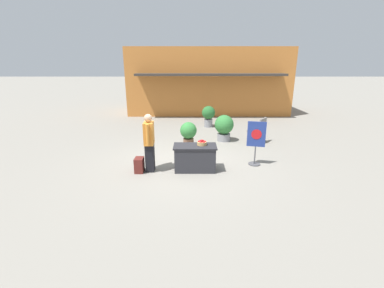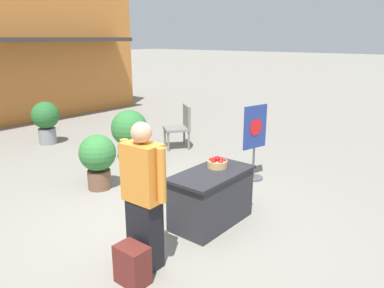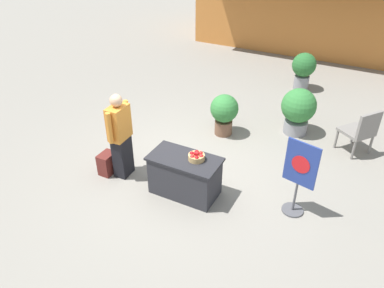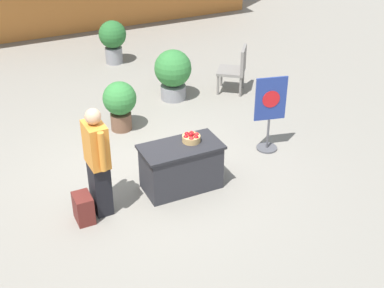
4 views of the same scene
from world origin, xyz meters
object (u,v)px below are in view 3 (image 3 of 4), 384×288
(backpack, at_px, (107,163))
(potted_plant_far_left, at_px, (298,109))
(potted_plant_near_left, at_px, (304,68))
(apple_basket, at_px, (196,156))
(person_visitor, at_px, (120,136))
(display_table, at_px, (185,175))
(potted_plant_near_right, at_px, (224,112))
(poster_board, at_px, (299,177))
(patio_chair, at_px, (361,130))

(backpack, height_order, potted_plant_far_left, potted_plant_far_left)
(backpack, height_order, potted_plant_near_left, potted_plant_near_left)
(apple_basket, xyz_separation_m, potted_plant_near_left, (0.52, 5.36, -0.20))
(backpack, bearing_deg, person_visitor, 20.52)
(apple_basket, bearing_deg, display_table, -165.24)
(apple_basket, xyz_separation_m, potted_plant_near_right, (-0.41, 2.14, -0.26))
(apple_basket, bearing_deg, poster_board, 12.45)
(person_visitor, height_order, backpack, person_visitor)
(patio_chair, relative_size, potted_plant_far_left, 0.94)
(person_visitor, relative_size, potted_plant_near_left, 1.61)
(backpack, xyz_separation_m, potted_plant_near_left, (2.30, 5.57, 0.40))
(apple_basket, relative_size, potted_plant_near_left, 0.27)
(backpack, bearing_deg, poster_board, 9.52)
(patio_chair, distance_m, potted_plant_far_left, 1.35)
(potted_plant_far_left, bearing_deg, backpack, -131.33)
(apple_basket, xyz_separation_m, potted_plant_far_left, (0.99, 2.93, -0.22))
(potted_plant_near_left, bearing_deg, person_visitor, -110.12)
(display_table, relative_size, person_visitor, 0.74)
(potted_plant_near_right, bearing_deg, potted_plant_near_left, 73.86)
(backpack, height_order, potted_plant_near_right, potted_plant_near_right)
(person_visitor, bearing_deg, potted_plant_near_right, 62.30)
(apple_basket, height_order, potted_plant_near_right, potted_plant_near_right)
(person_visitor, xyz_separation_m, patio_chair, (3.80, 2.78, -0.29))
(person_visitor, relative_size, potted_plant_near_right, 1.77)
(patio_chair, relative_size, potted_plant_near_left, 0.96)
(display_table, distance_m, poster_board, 1.90)
(poster_board, height_order, potted_plant_near_left, poster_board)
(patio_chair, bearing_deg, potted_plant_far_left, 26.13)
(potted_plant_near_right, relative_size, potted_plant_near_left, 0.91)
(person_visitor, height_order, potted_plant_far_left, person_visitor)
(patio_chair, height_order, potted_plant_near_right, patio_chair)
(apple_basket, relative_size, person_visitor, 0.17)
(display_table, bearing_deg, backpack, -174.22)
(apple_basket, relative_size, backpack, 0.66)
(apple_basket, bearing_deg, person_visitor, -176.10)
(poster_board, distance_m, patio_chair, 2.43)
(potted_plant_far_left, bearing_deg, patio_chair, -10.74)
(backpack, xyz_separation_m, potted_plant_far_left, (2.77, 3.15, 0.38))
(poster_board, distance_m, potted_plant_far_left, 2.66)
(poster_board, relative_size, potted_plant_near_left, 1.31)
(poster_board, relative_size, patio_chair, 1.36)
(patio_chair, xyz_separation_m, potted_plant_near_right, (-2.73, -0.55, 0.00))
(backpack, bearing_deg, potted_plant_near_right, 59.84)
(display_table, distance_m, potted_plant_near_right, 2.21)
(backpack, distance_m, patio_chair, 5.03)
(backpack, bearing_deg, potted_plant_far_left, 48.67)
(patio_chair, bearing_deg, potted_plant_near_right, 48.21)
(person_visitor, height_order, poster_board, person_visitor)
(apple_basket, relative_size, potted_plant_near_right, 0.30)
(patio_chair, xyz_separation_m, potted_plant_near_left, (-1.80, 2.68, 0.06))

